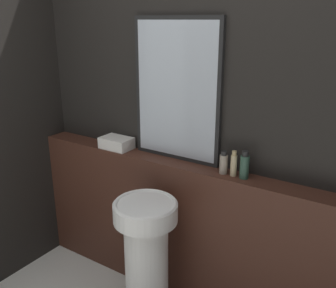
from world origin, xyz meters
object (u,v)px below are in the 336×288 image
Objects in this scene: shampoo_bottle at (224,163)px; pedestal_sink at (146,255)px; towel_stack at (117,143)px; mirror at (177,91)px; conditioner_bottle at (234,164)px; lotion_bottle at (245,166)px.

pedestal_sink is at bearing -135.86° from shampoo_bottle.
towel_stack is (-0.49, 0.33, 0.55)m from pedestal_sink.
mirror reaches higher than shampoo_bottle.
mirror reaches higher than conditioner_bottle.
towel_stack is at bearing 180.00° from lotion_bottle.
lotion_bottle reaches higher than shampoo_bottle.
shampoo_bottle is at bearing 180.00° from lotion_bottle.
shampoo_bottle is at bearing 0.00° from towel_stack.
towel_stack is 1.35× the size of lotion_bottle.
mirror is 5.82× the size of conditioner_bottle.
pedestal_sink is at bearing -33.74° from towel_stack.
shampoo_bottle reaches higher than pedestal_sink.
shampoo_bottle is at bearing 44.14° from pedestal_sink.
pedestal_sink is at bearing -145.02° from lotion_bottle.
conditioner_bottle reaches higher than towel_stack.
lotion_bottle is at bearing 0.00° from conditioner_bottle.
conditioner_bottle is (0.40, 0.33, 0.58)m from pedestal_sink.
mirror is at bearing 8.03° from towel_stack.
shampoo_bottle is (0.83, 0.00, 0.02)m from towel_stack.
shampoo_bottle is at bearing 180.00° from conditioner_bottle.
shampoo_bottle is 0.13m from lotion_bottle.
towel_stack is at bearing -171.97° from mirror.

